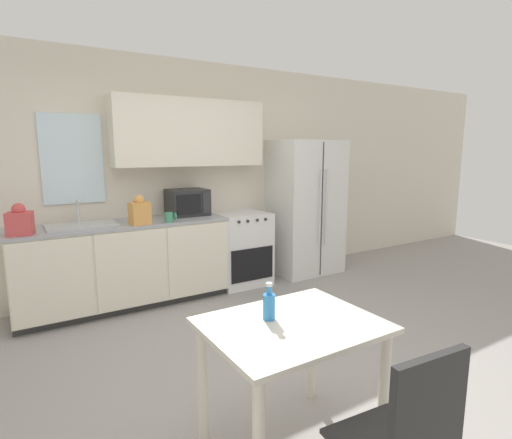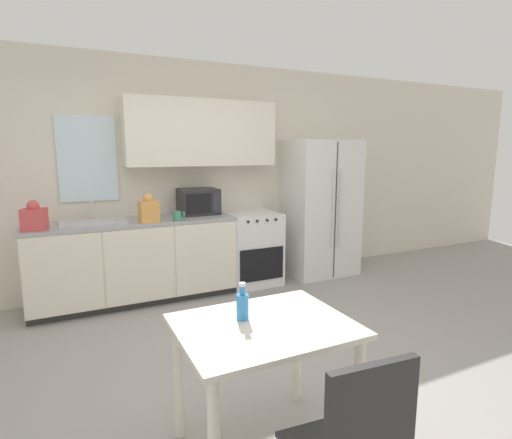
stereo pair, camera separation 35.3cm
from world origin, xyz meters
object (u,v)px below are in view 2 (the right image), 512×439
Objects in this scene: microwave at (199,201)px; dining_table at (264,346)px; oven_range at (251,248)px; refrigerator at (320,208)px; drink_bottle at (242,305)px; coffee_mug at (178,216)px.

microwave reaches higher than dining_table.
oven_range is 0.97× the size of dining_table.
refrigerator is 3.37m from drink_bottle.
dining_table is at bearing -100.66° from microwave.
refrigerator is (1.01, -0.03, 0.45)m from oven_range.
oven_range is 0.50× the size of refrigerator.
microwave is (-1.66, 0.12, 0.16)m from refrigerator.
microwave is 2.14× the size of drink_bottle.
microwave reaches higher than oven_range.
oven_range is 1.13m from coffee_mug.
coffee_mug is at bearing 83.63° from drink_bottle.
drink_bottle is (-0.26, -2.30, -0.14)m from coffee_mug.
microwave reaches higher than drink_bottle.
oven_range is 1.11m from refrigerator.
microwave is at bearing 175.78° from refrigerator.
oven_range is 7.14× the size of coffee_mug.
coffee_mug is 0.60× the size of drink_bottle.
drink_bottle is (-0.60, -2.63, -0.24)m from microwave.
drink_bottle is at bearing -131.93° from refrigerator.
dining_table is (-2.17, -2.61, -0.28)m from refrigerator.
coffee_mug is at bearing -174.01° from refrigerator.
refrigerator is at bearing -4.22° from microwave.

